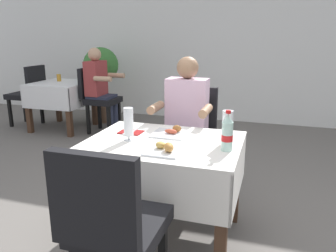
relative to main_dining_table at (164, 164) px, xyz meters
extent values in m
plane|color=#66605B|center=(-0.05, -0.14, -0.56)|extent=(11.00, 11.00, 0.00)
cube|color=white|center=(-0.05, 3.64, 1.02)|extent=(11.00, 0.12, 3.16)
cube|color=white|center=(0.00, 0.00, 0.17)|extent=(1.06, 0.81, 0.02)
cube|color=white|center=(0.00, -0.40, 0.00)|extent=(1.06, 0.02, 0.32)
cube|color=white|center=(0.00, 0.40, 0.00)|extent=(1.06, 0.02, 0.32)
cube|color=white|center=(-0.52, 0.00, 0.00)|extent=(0.02, 0.81, 0.32)
cube|color=white|center=(0.52, 0.00, 0.00)|extent=(0.02, 0.81, 0.32)
cube|color=#472D1E|center=(-0.47, -0.35, -0.20)|extent=(0.07, 0.07, 0.71)
cube|color=#472D1E|center=(0.47, -0.35, -0.20)|extent=(0.07, 0.07, 0.71)
cube|color=#472D1E|center=(-0.47, 0.35, -0.20)|extent=(0.07, 0.07, 0.71)
cube|color=#472D1E|center=(0.47, 0.35, -0.20)|extent=(0.07, 0.07, 0.71)
cube|color=black|center=(0.00, 0.71, -0.07)|extent=(0.44, 0.44, 0.08)
cube|color=black|center=(0.00, 0.96, 0.19)|extent=(0.42, 0.06, 0.44)
cube|color=black|center=(-0.17, 0.54, -0.33)|extent=(0.04, 0.04, 0.45)
cube|color=black|center=(0.17, 0.54, -0.33)|extent=(0.04, 0.04, 0.45)
cube|color=black|center=(-0.17, 0.88, -0.33)|extent=(0.04, 0.04, 0.45)
cube|color=black|center=(0.17, 0.88, -0.33)|extent=(0.04, 0.04, 0.45)
cube|color=black|center=(0.00, -0.71, -0.07)|extent=(0.44, 0.44, 0.08)
cube|color=black|center=(0.00, -0.96, 0.19)|extent=(0.42, 0.06, 0.44)
cube|color=black|center=(-0.17, -0.54, -0.33)|extent=(0.04, 0.04, 0.45)
cylinder|color=#282D42|center=(-0.11, 0.50, -0.33)|extent=(0.10, 0.10, 0.45)
cylinder|color=#282D42|center=(0.05, 0.50, -0.33)|extent=(0.10, 0.10, 0.45)
cube|color=#282D42|center=(-0.03, 0.67, -0.05)|extent=(0.34, 0.36, 0.12)
cube|color=silver|center=(-0.03, 0.75, 0.26)|extent=(0.36, 0.20, 0.50)
sphere|color=#997051|center=(-0.03, 0.75, 0.61)|extent=(0.19, 0.19, 0.19)
cylinder|color=#997051|center=(-0.24, 0.52, 0.29)|extent=(0.07, 0.26, 0.07)
cylinder|color=#997051|center=(0.19, 0.52, 0.29)|extent=(0.07, 0.26, 0.07)
cube|color=white|center=(0.07, -0.22, 0.18)|extent=(0.22, 0.22, 0.01)
ellipsoid|color=gold|center=(0.04, -0.19, 0.21)|extent=(0.08, 0.08, 0.04)
ellipsoid|color=#B77A38|center=(0.11, -0.23, 0.22)|extent=(0.09, 0.11, 0.06)
cube|color=white|center=(0.00, 0.15, 0.18)|extent=(0.24, 0.24, 0.01)
ellipsoid|color=#99602D|center=(0.04, 0.20, 0.21)|extent=(0.07, 0.05, 0.05)
ellipsoid|color=#C14C33|center=(0.01, 0.14, 0.20)|extent=(0.10, 0.05, 0.03)
cylinder|color=white|center=(0.43, 0.06, 0.18)|extent=(0.07, 0.07, 0.01)
cylinder|color=white|center=(0.43, 0.06, 0.20)|extent=(0.02, 0.02, 0.03)
cylinder|color=white|center=(0.43, 0.06, 0.31)|extent=(0.07, 0.07, 0.19)
cylinder|color=#C68928|center=(0.43, 0.06, 0.29)|extent=(0.07, 0.07, 0.15)
cylinder|color=white|center=(-0.23, -0.06, 0.18)|extent=(0.07, 0.07, 0.01)
cylinder|color=white|center=(-0.23, -0.06, 0.20)|extent=(0.02, 0.02, 0.03)
cylinder|color=white|center=(-0.23, -0.06, 0.31)|extent=(0.07, 0.07, 0.19)
cylinder|color=black|center=(-0.23, -0.06, 0.27)|extent=(0.06, 0.06, 0.12)
cylinder|color=silver|center=(0.44, -0.07, 0.27)|extent=(0.07, 0.07, 0.19)
cylinder|color=red|center=(0.44, -0.07, 0.26)|extent=(0.07, 0.07, 0.04)
cone|color=silver|center=(0.44, -0.07, 0.39)|extent=(0.06, 0.06, 0.05)
cylinder|color=red|center=(0.44, -0.07, 0.43)|extent=(0.03, 0.03, 0.02)
cube|color=maroon|center=(-0.30, 0.12, 0.18)|extent=(0.17, 0.14, 0.01)
cube|color=silver|center=(-0.32, 0.12, 0.19)|extent=(0.02, 0.19, 0.01)
cube|color=silver|center=(-0.28, 0.12, 0.19)|extent=(0.02, 0.19, 0.01)
cube|color=white|center=(-2.42, 2.30, 0.17)|extent=(0.82, 0.85, 0.02)
cube|color=white|center=(-2.42, 1.88, 0.00)|extent=(0.82, 0.02, 0.32)
cube|color=white|center=(-2.42, 2.71, 0.00)|extent=(0.82, 0.02, 0.32)
cube|color=white|center=(-2.82, 2.30, 0.00)|extent=(0.02, 0.85, 0.32)
cube|color=white|center=(-2.02, 2.30, 0.00)|extent=(0.02, 0.85, 0.32)
cube|color=#472D1E|center=(-2.77, 1.93, -0.20)|extent=(0.07, 0.07, 0.71)
cube|color=#472D1E|center=(-2.07, 1.93, -0.20)|extent=(0.07, 0.07, 0.71)
cube|color=#472D1E|center=(-2.77, 2.66, -0.20)|extent=(0.07, 0.07, 0.71)
cube|color=#472D1E|center=(-2.07, 2.66, -0.20)|extent=(0.07, 0.07, 0.71)
cube|color=black|center=(-3.13, 2.30, -0.07)|extent=(0.44, 0.44, 0.08)
cube|color=black|center=(-2.88, 2.30, 0.19)|extent=(0.06, 0.42, 0.44)
cube|color=black|center=(-3.30, 2.47, -0.33)|extent=(0.04, 0.04, 0.45)
cube|color=black|center=(-3.30, 2.13, -0.33)|extent=(0.04, 0.04, 0.45)
cube|color=black|center=(-2.96, 2.47, -0.33)|extent=(0.04, 0.04, 0.45)
cube|color=black|center=(-2.96, 2.13, -0.33)|extent=(0.04, 0.04, 0.45)
cube|color=black|center=(-1.71, 2.30, -0.07)|extent=(0.44, 0.44, 0.08)
cube|color=black|center=(-1.96, 2.30, 0.19)|extent=(0.06, 0.42, 0.44)
cube|color=black|center=(-1.54, 2.13, -0.33)|extent=(0.04, 0.04, 0.45)
cube|color=black|center=(-1.54, 2.47, -0.33)|extent=(0.04, 0.04, 0.45)
cube|color=black|center=(-1.88, 2.13, -0.33)|extent=(0.04, 0.04, 0.45)
cube|color=black|center=(-1.88, 2.47, -0.33)|extent=(0.04, 0.04, 0.45)
cylinder|color=#282D42|center=(-1.57, 2.22, -0.33)|extent=(0.10, 0.10, 0.45)
cylinder|color=#282D42|center=(-1.57, 2.38, -0.33)|extent=(0.10, 0.10, 0.45)
cube|color=#282D42|center=(-1.73, 2.30, -0.05)|extent=(0.36, 0.34, 0.12)
cube|color=#9E3838|center=(-1.81, 2.30, 0.26)|extent=(0.20, 0.36, 0.50)
sphere|color=tan|center=(-1.81, 2.30, 0.61)|extent=(0.19, 0.19, 0.19)
cylinder|color=tan|center=(-1.58, 2.08, 0.29)|extent=(0.26, 0.07, 0.07)
cylinder|color=tan|center=(-1.58, 2.51, 0.29)|extent=(0.26, 0.07, 0.07)
cylinder|color=#C68928|center=(-2.53, 2.41, 0.23)|extent=(0.06, 0.06, 0.11)
cylinder|color=brown|center=(-2.06, 2.93, -0.41)|extent=(0.40, 0.40, 0.30)
cylinder|color=brown|center=(-2.06, 2.93, -0.05)|extent=(0.05, 0.05, 0.43)
sphere|color=#387533|center=(-2.06, 2.93, 0.40)|extent=(0.58, 0.58, 0.58)
camera|label=1|loc=(0.69, -2.09, 0.89)|focal=35.80mm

